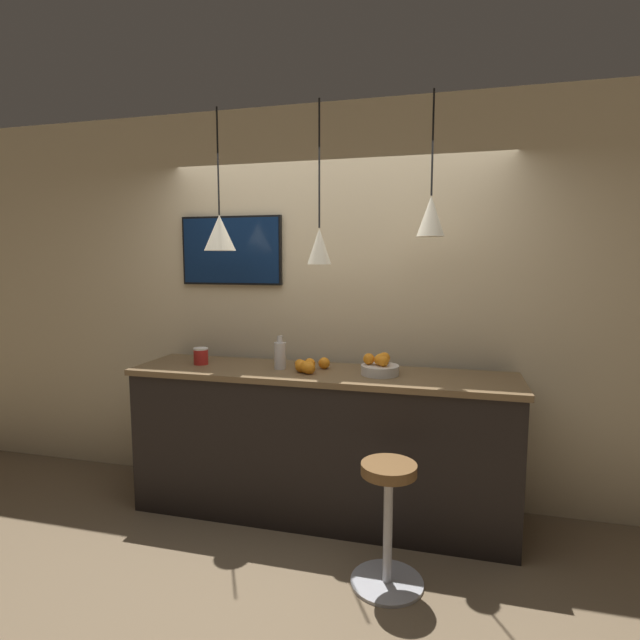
{
  "coord_description": "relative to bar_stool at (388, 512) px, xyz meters",
  "views": [
    {
      "loc": [
        0.84,
        -2.67,
        1.78
      ],
      "look_at": [
        0.0,
        0.54,
        1.38
      ],
      "focal_mm": 28.0,
      "sensor_mm": 36.0,
      "label": 1
    }
  ],
  "objects": [
    {
      "name": "ground_plane",
      "position": [
        -0.55,
        0.1,
        -0.42
      ],
      "size": [
        14.0,
        14.0,
        0.0
      ],
      "primitive_type": "plane",
      "color": "#756047"
    },
    {
      "name": "back_wall",
      "position": [
        -0.55,
        1.05,
        1.03
      ],
      "size": [
        8.0,
        0.06,
        2.9
      ],
      "color": "beige",
      "rests_on": "ground_plane"
    },
    {
      "name": "service_counter",
      "position": [
        -0.55,
        0.64,
        0.1
      ],
      "size": [
        2.62,
        0.61,
        1.03
      ],
      "color": "black",
      "rests_on": "ground_plane"
    },
    {
      "name": "bar_stool",
      "position": [
        0.0,
        0.0,
        0.0
      ],
      "size": [
        0.4,
        0.4,
        0.69
      ],
      "color": "#B7B7BC",
      "rests_on": "ground_plane"
    },
    {
      "name": "fruit_bowl",
      "position": [
        -0.14,
        0.64,
        0.67
      ],
      "size": [
        0.25,
        0.25,
        0.14
      ],
      "color": "beige",
      "rests_on": "service_counter"
    },
    {
      "name": "orange_pile",
      "position": [
        -0.62,
        0.61,
        0.65
      ],
      "size": [
        0.24,
        0.26,
        0.09
      ],
      "color": "orange",
      "rests_on": "service_counter"
    },
    {
      "name": "juice_bottle",
      "position": [
        -0.84,
        0.64,
        0.71
      ],
      "size": [
        0.08,
        0.08,
        0.23
      ],
      "color": "silver",
      "rests_on": "service_counter"
    },
    {
      "name": "spread_jar",
      "position": [
        -1.44,
        0.64,
        0.67
      ],
      "size": [
        0.11,
        0.11,
        0.12
      ],
      "color": "red",
      "rests_on": "service_counter"
    },
    {
      "name": "pendant_lamp_left",
      "position": [
        -1.26,
        0.62,
        1.55
      ],
      "size": [
        0.22,
        0.22,
        0.96
      ],
      "color": "black"
    },
    {
      "name": "pendant_lamp_middle",
      "position": [
        -0.55,
        0.62,
        1.46
      ],
      "size": [
        0.16,
        0.16,
        1.05
      ],
      "color": "black"
    },
    {
      "name": "pendant_lamp_right",
      "position": [
        0.16,
        0.62,
        1.63
      ],
      "size": [
        0.17,
        0.17,
        0.88
      ],
      "color": "black"
    },
    {
      "name": "mounted_tv",
      "position": [
        -1.35,
        1.0,
        1.43
      ],
      "size": [
        0.81,
        0.04,
        0.52
      ],
      "color": "black"
    }
  ]
}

